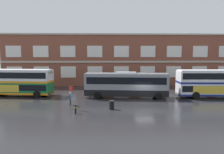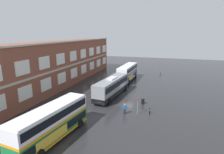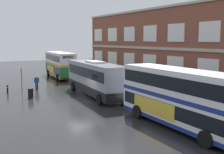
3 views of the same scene
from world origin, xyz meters
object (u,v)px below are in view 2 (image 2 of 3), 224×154
(double_decker_near, at_px, (52,123))
(station_litter_bin, at_px, (143,101))
(safety_bollard_east, at_px, (160,74))
(double_decker_middle, at_px, (128,72))
(safety_bollard_west, at_px, (150,111))
(touring_coach, at_px, (112,87))
(bus_stand_flag, at_px, (138,105))
(waiting_passenger, at_px, (125,108))

(double_decker_near, bearing_deg, station_litter_bin, -30.28)
(double_decker_near, relative_size, station_litter_bin, 10.89)
(safety_bollard_east, bearing_deg, double_decker_near, 165.60)
(double_decker_near, bearing_deg, safety_bollard_east, -14.40)
(double_decker_middle, bearing_deg, safety_bollard_west, -157.75)
(double_decker_near, relative_size, touring_coach, 0.92)
(touring_coach, relative_size, station_litter_bin, 11.84)
(double_decker_middle, xyz_separation_m, safety_bollard_east, (8.91, -7.87, -1.66))
(station_litter_bin, bearing_deg, double_decker_middle, 22.17)
(safety_bollard_west, xyz_separation_m, safety_bollard_east, (28.39, 0.09, 0.00))
(touring_coach, xyz_separation_m, bus_stand_flag, (-6.96, -6.31, -0.27))
(safety_bollard_east, bearing_deg, waiting_passenger, 173.06)
(station_litter_bin, bearing_deg, bus_stand_flag, 178.13)
(bus_stand_flag, xyz_separation_m, station_litter_bin, (4.68, -0.15, -1.12))
(touring_coach, height_order, waiting_passenger, touring_coach)
(touring_coach, xyz_separation_m, waiting_passenger, (-7.41, -4.40, -0.98))
(bus_stand_flag, height_order, safety_bollard_west, bus_stand_flag)
(waiting_passenger, bearing_deg, double_decker_middle, 11.67)
(double_decker_near, bearing_deg, waiting_passenger, -34.31)
(safety_bollard_east, bearing_deg, safety_bollard_west, -179.81)
(double_decker_near, xyz_separation_m, waiting_passenger, (9.39, -6.41, -1.22))
(safety_bollard_west, bearing_deg, touring_coach, 52.51)
(station_litter_bin, bearing_deg, safety_bollard_west, -157.47)
(waiting_passenger, distance_m, safety_bollard_west, 3.91)
(bus_stand_flag, relative_size, safety_bollard_east, 2.84)
(double_decker_middle, height_order, waiting_passenger, double_decker_middle)
(double_decker_middle, relative_size, touring_coach, 0.91)
(waiting_passenger, bearing_deg, double_decker_near, 145.69)
(waiting_passenger, xyz_separation_m, bus_stand_flag, (0.45, -1.91, 0.70))
(safety_bollard_west, bearing_deg, double_decker_middle, 22.25)
(waiting_passenger, bearing_deg, safety_bollard_west, -72.02)
(safety_bollard_west, bearing_deg, station_litter_bin, 22.53)
(safety_bollard_west, bearing_deg, waiting_passenger, 107.98)
(touring_coach, distance_m, waiting_passenger, 8.67)
(double_decker_middle, bearing_deg, double_decker_near, 175.93)
(waiting_passenger, relative_size, station_litter_bin, 1.65)
(double_decker_middle, bearing_deg, touring_coach, 179.46)
(touring_coach, height_order, safety_bollard_east, touring_coach)
(station_litter_bin, bearing_deg, double_decker_near, 149.72)
(double_decker_near, distance_m, double_decker_middle, 30.15)
(touring_coach, distance_m, bus_stand_flag, 9.40)
(waiting_passenger, distance_m, bus_stand_flag, 2.09)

